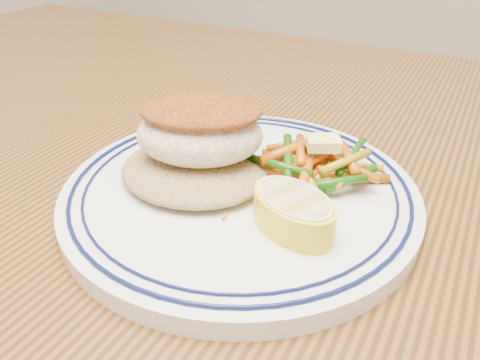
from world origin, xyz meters
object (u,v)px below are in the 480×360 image
rice_pilaf (194,167)px  vegetable_pile (316,164)px  lemon_wedge (293,210)px  plate (240,192)px  fish_fillet (200,129)px  dining_table (251,255)px

rice_pilaf → vegetable_pile: size_ratio=1.08×
rice_pilaf → lemon_wedge: (0.09, -0.02, 0.00)m
plate → rice_pilaf: bearing=-166.9°
rice_pilaf → plate: bearing=13.1°
fish_fillet → dining_table: bearing=69.0°
dining_table → lemon_wedge: lemon_wedge is taller
plate → rice_pilaf: 0.04m
lemon_wedge → fish_fillet: bearing=162.1°
vegetable_pile → lemon_wedge: 0.07m
plate → lemon_wedge: (0.06, -0.03, 0.02)m
fish_fillet → vegetable_pile: (0.08, 0.04, -0.03)m
rice_pilaf → fish_fillet: (0.00, 0.01, 0.03)m
plate → vegetable_pile: size_ratio=2.50×
rice_pilaf → vegetable_pile: (0.08, 0.04, 0.00)m
rice_pilaf → fish_fillet: bearing=69.9°
vegetable_pile → plate: bearing=-142.7°
lemon_wedge → vegetable_pile: bearing=97.8°
plate → vegetable_pile: 0.06m
plate → fish_fillet: 0.06m
plate → rice_pilaf: rice_pilaf is taller
lemon_wedge → rice_pilaf: bearing=166.6°
dining_table → plate: (0.01, -0.05, 0.11)m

